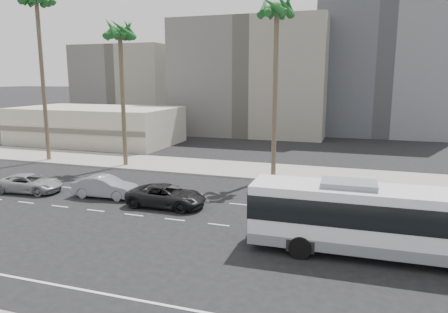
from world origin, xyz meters
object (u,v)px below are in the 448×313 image
at_px(car_a, 166,196).
at_px(car_b, 105,187).
at_px(palm_far, 36,1).
at_px(palm_mid, 120,35).
at_px(car_c, 30,183).
at_px(city_bus, 383,219).
at_px(palm_near, 277,13).

relative_size(car_a, car_b, 1.13).
distance_m(car_a, palm_far, 27.78).
height_order(palm_mid, palm_far, palm_far).
bearing_deg(car_c, car_b, -90.35).
height_order(car_a, car_c, car_a).
relative_size(city_bus, car_a, 2.38).
relative_size(car_a, palm_far, 0.30).
bearing_deg(palm_far, palm_mid, 0.82).
distance_m(car_c, palm_mid, 16.85).
height_order(car_a, palm_far, palm_far).
bearing_deg(car_a, car_b, 82.54).
distance_m(palm_mid, palm_far, 10.30).
bearing_deg(palm_far, city_bus, -24.21).
bearing_deg(car_c, palm_far, 29.01).
distance_m(palm_near, palm_far, 25.37).
height_order(palm_near, palm_mid, palm_near).
bearing_deg(car_b, car_c, 92.40).
xyz_separation_m(city_bus, palm_near, (-8.67, 15.08, 12.47)).
bearing_deg(palm_mid, car_c, -99.96).
bearing_deg(car_a, palm_mid, 41.55).
distance_m(city_bus, palm_mid, 30.86).
xyz_separation_m(palm_mid, palm_far, (-9.63, -0.14, 3.67)).
xyz_separation_m(car_a, palm_near, (5.48, 10.87, 13.71)).
xyz_separation_m(palm_near, palm_far, (-25.26, 0.18, 2.36)).
xyz_separation_m(car_c, palm_near, (17.59, 10.85, 13.77)).
relative_size(city_bus, palm_mid, 0.92).
distance_m(car_b, palm_mid, 16.90).
height_order(car_c, palm_mid, palm_mid).
distance_m(car_a, palm_mid, 19.55).
bearing_deg(palm_mid, car_b, -66.17).
bearing_deg(car_b, palm_mid, 20.78).
height_order(car_a, palm_mid, palm_mid).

